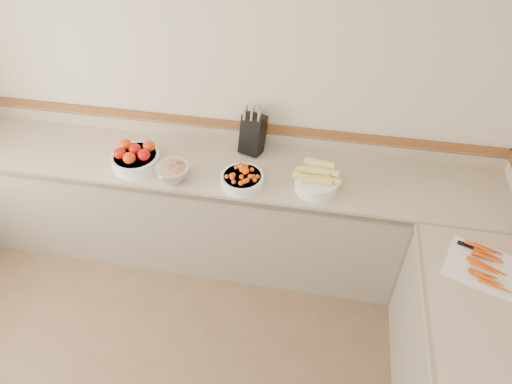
% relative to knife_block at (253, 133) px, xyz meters
% --- Properties ---
extents(back_wall, '(4.00, 0.00, 4.00)m').
position_rel_knife_block_xyz_m(back_wall, '(-0.23, 0.10, 0.25)').
color(back_wall, beige).
rests_on(back_wall, ground_plane).
extents(counter_back, '(4.00, 0.65, 1.08)m').
position_rel_knife_block_xyz_m(counter_back, '(-0.23, -0.22, -0.60)').
color(counter_back, tan).
rests_on(counter_back, ground_plane).
extents(knife_block, '(0.20, 0.22, 0.38)m').
position_rel_knife_block_xyz_m(knife_block, '(0.00, 0.00, 0.00)').
color(knife_block, black).
rests_on(knife_block, counter_back).
extents(tomato_bowl, '(0.34, 0.34, 0.17)m').
position_rel_knife_block_xyz_m(tomato_bowl, '(-0.78, -0.31, -0.08)').
color(tomato_bowl, white).
rests_on(tomato_bowl, counter_back).
extents(cherry_tomato_bowl, '(0.29, 0.29, 0.16)m').
position_rel_knife_block_xyz_m(cherry_tomato_bowl, '(0.00, -0.38, -0.10)').
color(cherry_tomato_bowl, white).
rests_on(cherry_tomato_bowl, counter_back).
extents(corn_bowl, '(0.33, 0.29, 0.22)m').
position_rel_knife_block_xyz_m(corn_bowl, '(0.49, -0.33, -0.08)').
color(corn_bowl, white).
rests_on(corn_bowl, counter_back).
extents(rhubarb_bowl, '(0.24, 0.24, 0.14)m').
position_rel_knife_block_xyz_m(rhubarb_bowl, '(-0.47, -0.42, -0.08)').
color(rhubarb_bowl, '#B2B2BA').
rests_on(rhubarb_bowl, counter_back).
extents(cutting_board, '(0.50, 0.45, 0.06)m').
position_rel_knife_block_xyz_m(cutting_board, '(1.48, -0.84, -0.13)').
color(cutting_board, white).
rests_on(cutting_board, counter_right).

